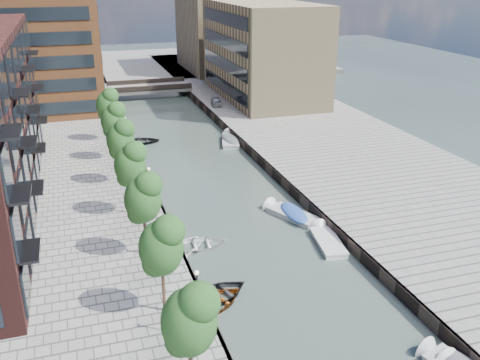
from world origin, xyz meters
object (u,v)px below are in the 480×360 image
tree_4 (120,138)px  motorboat_4 (230,140)px  tree_6 (107,103)px  motorboat_2 (326,240)px  tree_1 (161,244)px  tree_3 (130,163)px  motorboat_3 (289,214)px  sloop_3 (199,247)px  bridge (149,88)px  sloop_2 (213,306)px  sloop_1 (216,298)px  tree_2 (143,196)px  car (216,101)px  tree_5 (113,119)px  sloop_4 (141,143)px  tree_0 (189,318)px

tree_4 → motorboat_4: tree_4 is taller
tree_6 → motorboat_2: tree_6 is taller
tree_1 → tree_3: size_ratio=1.00×
motorboat_3 → tree_1: bearing=-137.6°
tree_3 → sloop_3: 8.66m
bridge → sloop_2: bearing=-95.1°
sloop_2 → sloop_1: bearing=-53.4°
bridge → motorboat_4: size_ratio=2.19×
motorboat_2 → motorboat_4: size_ratio=0.88×
tree_2 → tree_6: bearing=90.0°
motorboat_3 → car: size_ratio=1.62×
tree_5 → motorboat_3: bearing=-52.5°
bridge → sloop_4: bearing=-101.2°
tree_6 → car: size_ratio=1.74×
sloop_3 → bridge: bearing=-1.2°
sloop_1 → sloop_4: size_ratio=1.01×
tree_0 → motorboat_3: 23.01m
tree_0 → car: (16.21, 54.53, -3.73)m
sloop_2 → sloop_4: bearing=-25.3°
bridge → tree_0: (-8.50, -68.00, 3.92)m
tree_1 → tree_3: same height
tree_4 → sloop_3: size_ratio=1.33×
motorboat_2 → motorboat_4: bearing=89.2°
sloop_2 → tree_6: bearing=-19.4°
bridge → tree_5: 34.30m
tree_1 → sloop_2: tree_1 is taller
sloop_3 → motorboat_4: 26.49m
sloop_3 → sloop_1: bearing=179.3°
tree_4 → sloop_2: tree_4 is taller
tree_1 → tree_5: same height
tree_2 → sloop_4: (3.54, 28.81, -5.31)m
sloop_4 → motorboat_3: bearing=-151.3°
tree_3 → motorboat_2: bearing=-28.8°
tree_1 → tree_2: (0.00, 7.00, 0.00)m
tree_2 → motorboat_3: 14.37m
sloop_2 → car: car is taller
tree_0 → sloop_4: size_ratio=1.28×
tree_6 → sloop_4: tree_6 is taller
tree_0 → sloop_2: size_ratio=1.32×
tree_0 → motorboat_4: bearing=70.8°
sloop_4 → motorboat_4: (10.42, -2.77, 0.23)m
bridge → tree_6: size_ratio=2.18×
bridge → tree_2: (-8.50, -54.00, 3.92)m
tree_2 → motorboat_4: (13.96, 26.04, -5.08)m
bridge → tree_4: size_ratio=2.18×
tree_4 → motorboat_3: (12.65, -9.47, -5.09)m
motorboat_4 → tree_1: bearing=-112.9°
tree_6 → sloop_4: size_ratio=1.28×
tree_5 → tree_6: (0.00, 7.00, 0.00)m
tree_4 → tree_0: bearing=-90.0°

